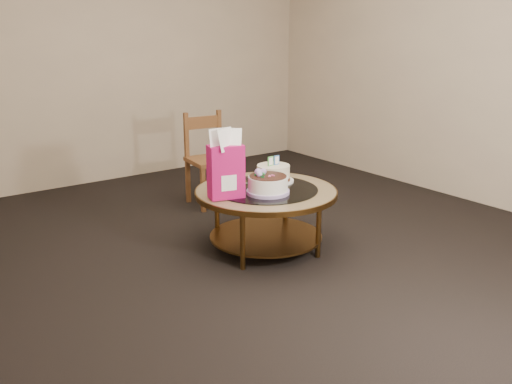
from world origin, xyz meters
TOP-DOWN VIEW (x-y plane):
  - ground at (0.00, 0.00)m, footprint 5.00×5.00m
  - room_walls at (0.00, 0.00)m, footprint 4.52×5.02m
  - coffee_table at (0.00, -0.00)m, footprint 1.02×1.02m
  - decorated_cake at (-0.06, -0.10)m, footprint 0.30×0.30m
  - cream_cake at (0.16, 0.13)m, footprint 0.31×0.31m
  - gift_bag at (-0.34, -0.00)m, footprint 0.26×0.21m
  - pillar_candle at (-0.08, 0.23)m, footprint 0.12×0.12m
  - dining_chair at (0.25, 1.18)m, footprint 0.42×0.42m

SIDE VIEW (x-z plane):
  - ground at x=0.00m, z-range 0.00..0.00m
  - coffee_table at x=0.00m, z-range 0.15..0.61m
  - dining_chair at x=0.25m, z-range 0.01..0.83m
  - pillar_candle at x=-0.08m, z-range 0.44..0.53m
  - decorated_cake at x=-0.06m, z-range 0.43..0.60m
  - cream_cake at x=0.16m, z-range 0.42..0.62m
  - gift_bag at x=-0.34m, z-range 0.46..0.92m
  - room_walls at x=0.00m, z-range 0.24..2.85m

